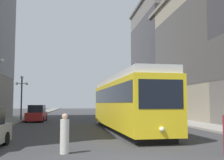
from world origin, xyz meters
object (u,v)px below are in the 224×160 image
Objects in this scene: transit_bus at (131,104)px; lamp_post_left_far at (22,90)px; parked_car_left_mid at (37,114)px; pedestrian_crossing_far at (65,135)px; streetcar at (126,102)px.

lamp_post_left_far reaches higher than transit_bus.
transit_bus is 2.38× the size of lamp_post_left_far.
pedestrian_crossing_far is at bearing -78.66° from parked_car_left_mid.
lamp_post_left_far is at bearing 124.16° from streetcar.
pedestrian_crossing_far is at bearing -118.12° from streetcar.
transit_bus reaches higher than pedestrian_crossing_far.
lamp_post_left_far reaches higher than parked_car_left_mid.
lamp_post_left_far is (-13.25, -2.20, 1.54)m from transit_bus.
transit_bus is 2.60× the size of parked_car_left_mid.
lamp_post_left_far is at bearing 149.70° from parked_car_left_mid.
lamp_post_left_far is (-1.90, 1.15, 2.64)m from parked_car_left_mid.
parked_car_left_mid is 3.45m from lamp_post_left_far.
parked_car_left_mid is 2.87× the size of pedestrian_crossing_far.
transit_bus is at bearing 64.93° from pedestrian_crossing_far.
lamp_post_left_far reaches higher than pedestrian_crossing_far.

